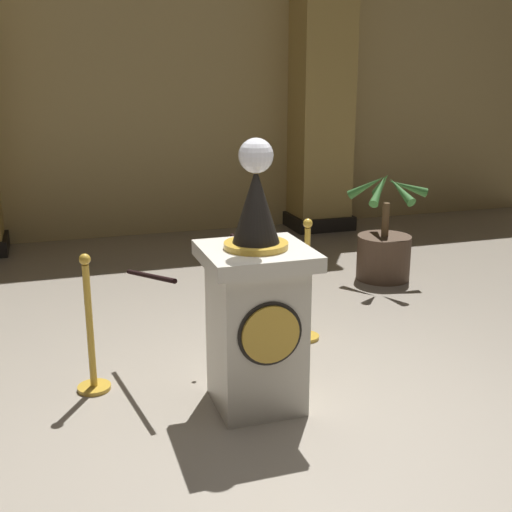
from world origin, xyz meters
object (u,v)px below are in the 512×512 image
stanchion_near (306,298)px  potted_palm_right (384,249)px  stanchion_far (91,344)px  pedestal_clock (256,308)px

stanchion_near → potted_palm_right: (1.47, 1.32, -0.03)m
potted_palm_right → stanchion_far: bearing=-152.5°
pedestal_clock → potted_palm_right: pedestal_clock is taller
stanchion_far → potted_palm_right: bearing=27.5°
stanchion_near → stanchion_far: size_ratio=1.04×
stanchion_far → potted_palm_right: (3.28, 1.71, -0.02)m
stanchion_far → potted_palm_right: 3.70m
pedestal_clock → stanchion_far: pedestal_clock is taller
pedestal_clock → stanchion_near: pedestal_clock is taller
stanchion_far → potted_palm_right: potted_palm_right is taller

